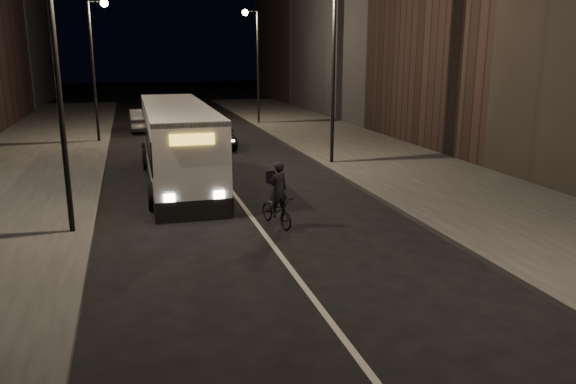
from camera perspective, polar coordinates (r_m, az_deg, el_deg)
ground at (r=14.78m, az=-0.08°, el=-7.37°), size 180.00×180.00×0.00m
sidewalk_right at (r=30.32m, az=8.32°, el=3.87°), size 7.00×70.00×0.16m
sidewalk_left at (r=28.17m, az=-25.20°, el=1.88°), size 7.00×70.00×0.16m
streetlight_right_mid at (r=26.81m, az=4.12°, el=14.00°), size 1.20×0.44×8.12m
streetlight_right_far at (r=42.22m, az=-3.44°, el=14.07°), size 1.20×0.44×8.12m
streetlight_left_near at (r=17.32m, az=-21.69°, el=12.99°), size 1.20×0.44×8.12m
streetlight_left_far at (r=35.28m, az=-18.87°, el=13.34°), size 1.20×0.44×8.12m
city_bus at (r=24.08m, az=-11.14°, el=5.17°), size 2.88×12.09×3.25m
cyclist_on_bicycle at (r=17.74m, az=-1.12°, el=-1.26°), size 1.09×1.94×2.12m
car_near at (r=32.79m, az=-7.21°, el=5.86°), size 1.83×4.39×1.49m
car_mid at (r=40.43m, az=-14.61°, el=7.12°), size 1.77×4.74×1.55m
car_far at (r=46.12m, az=-9.20°, el=7.94°), size 1.86×3.96×1.12m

